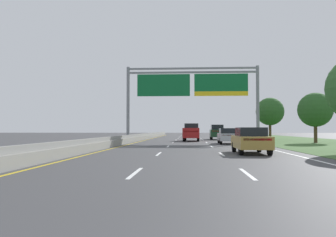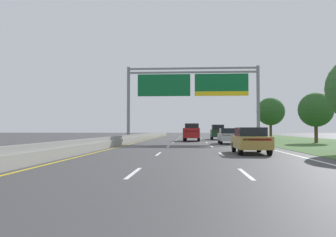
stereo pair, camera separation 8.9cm
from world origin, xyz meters
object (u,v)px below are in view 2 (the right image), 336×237
(overhead_sign_gantry, at_px, (193,88))
(car_silver_right_lane_sedan, at_px, (228,136))
(roadside_tree_mid, at_px, (316,110))
(roadside_tree_far, at_px, (271,112))
(car_darkgreen_right_lane_suv, at_px, (217,132))
(pickup_truck_red, at_px, (192,132))
(car_gold_right_lane_sedan, at_px, (250,140))

(overhead_sign_gantry, distance_m, car_silver_right_lane_sedan, 7.54)
(overhead_sign_gantry, relative_size, roadside_tree_mid, 2.80)
(roadside_tree_mid, height_order, roadside_tree_far, roadside_tree_far)
(car_darkgreen_right_lane_suv, relative_size, roadside_tree_far, 0.79)
(overhead_sign_gantry, distance_m, roadside_tree_mid, 13.44)
(roadside_tree_mid, bearing_deg, car_silver_right_lane_sedan, -165.10)
(overhead_sign_gantry, height_order, pickup_truck_red, overhead_sign_gantry)
(overhead_sign_gantry, bearing_deg, car_darkgreen_right_lane_suv, 71.35)
(car_silver_right_lane_sedan, relative_size, roadside_tree_mid, 0.82)
(roadside_tree_mid, distance_m, roadside_tree_far, 12.21)
(car_gold_right_lane_sedan, relative_size, roadside_tree_far, 0.74)
(overhead_sign_gantry, xyz_separation_m, roadside_tree_mid, (13.10, -1.45, -2.60))
(car_silver_right_lane_sedan, height_order, car_darkgreen_right_lane_suv, car_darkgreen_right_lane_suv)
(pickup_truck_red, bearing_deg, roadside_tree_mid, -111.82)
(roadside_tree_mid, bearing_deg, car_gold_right_lane_sedan, -120.40)
(car_silver_right_lane_sedan, bearing_deg, car_gold_right_lane_sedan, -179.91)
(pickup_truck_red, relative_size, car_gold_right_lane_sedan, 1.24)
(car_gold_right_lane_sedan, relative_size, roadside_tree_mid, 0.82)
(car_silver_right_lane_sedan, height_order, roadside_tree_far, roadside_tree_far)
(car_silver_right_lane_sedan, distance_m, car_darkgreen_right_lane_suv, 14.73)
(pickup_truck_red, distance_m, roadside_tree_far, 13.16)
(roadside_tree_mid, bearing_deg, car_darkgreen_right_lane_suv, 127.90)
(pickup_truck_red, distance_m, roadside_tree_mid, 14.56)
(car_gold_right_lane_sedan, distance_m, roadside_tree_far, 29.85)
(pickup_truck_red, relative_size, roadside_tree_mid, 1.01)
(pickup_truck_red, distance_m, car_darkgreen_right_lane_suv, 7.45)
(car_silver_right_lane_sedan, bearing_deg, overhead_sign_gantry, 42.39)
(car_darkgreen_right_lane_suv, bearing_deg, pickup_truck_red, 151.45)
(roadside_tree_mid, bearing_deg, overhead_sign_gantry, 173.70)
(car_gold_right_lane_sedan, xyz_separation_m, roadside_tree_far, (7.75, 28.66, 3.16))
(car_silver_right_lane_sedan, bearing_deg, roadside_tree_far, -26.57)
(overhead_sign_gantry, height_order, car_silver_right_lane_sedan, overhead_sign_gantry)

